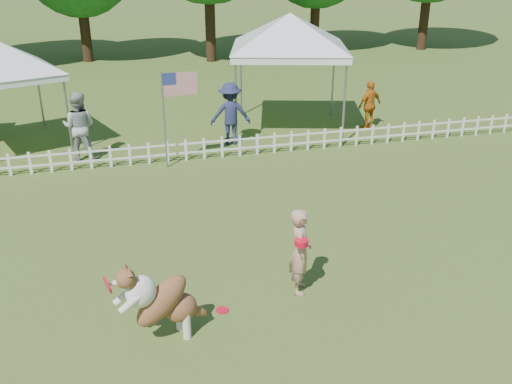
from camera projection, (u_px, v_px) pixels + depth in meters
The scene contains 11 objects.
ground at pixel (261, 302), 9.42m from camera, with size 120.00×120.00×0.00m, color #44641F.
picket_fence at pixel (195, 149), 15.51m from camera, with size 22.00×0.08×0.60m, color white, non-canonical shape.
handler at pixel (300, 251), 9.46m from camera, with size 0.55×0.36×1.52m, color tan.
dog at pixel (163, 300), 8.26m from camera, with size 1.36×0.45×1.40m, color brown, non-canonical shape.
frisbee_on_turf at pixel (222, 310), 9.20m from camera, with size 0.21×0.21×0.02m, color red.
canopy_tent_left at pixel (2, 97), 15.83m from camera, with size 2.97×2.97×3.07m, color white, non-canonical shape.
canopy_tent_right at pixel (289, 74), 17.57m from camera, with size 3.38×3.38×3.49m, color white, non-canonical shape.
flag_pole at pixel (164, 121), 14.61m from camera, with size 0.97×0.10×2.54m, color gray, non-canonical shape.
spectator_a at pixel (79, 126), 15.34m from camera, with size 0.90×0.70×1.86m, color #A7A8AD.
spectator_b at pixel (230, 114), 16.54m from camera, with size 1.17×0.68×1.82m, color #24284E.
spectator_c at pixel (370, 105), 17.98m from camera, with size 0.90×0.37×1.53m, color orange.
Camera 1 is at (-2.06, -7.63, 5.45)m, focal length 40.00 mm.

